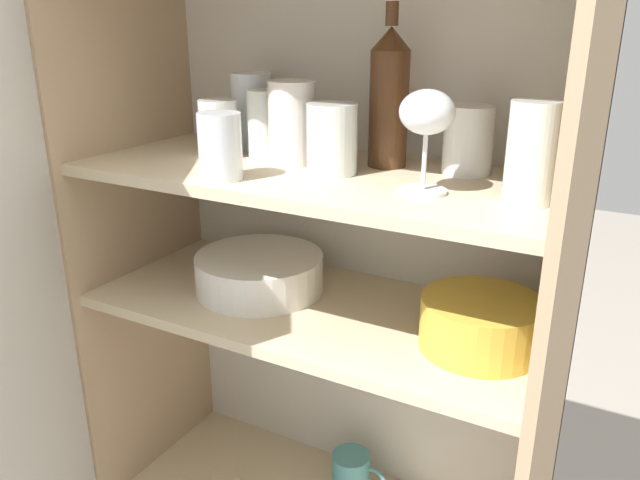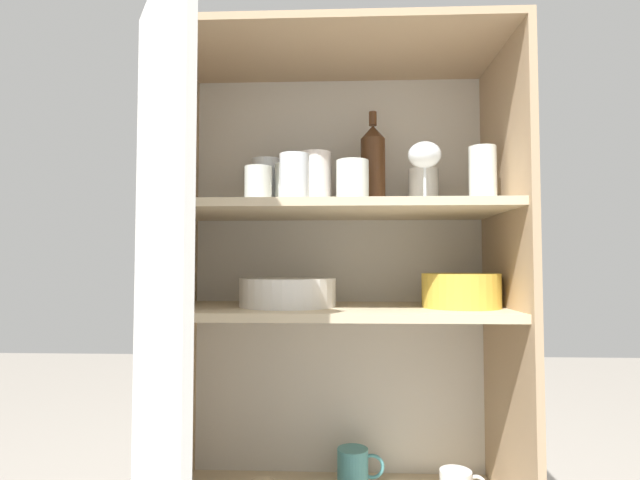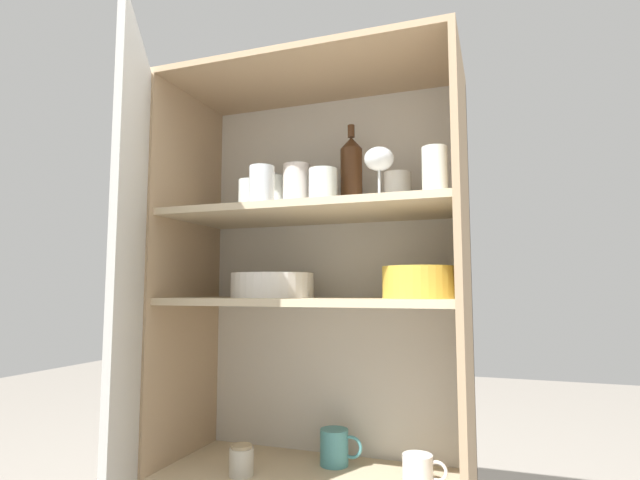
# 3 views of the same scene
# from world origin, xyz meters

# --- Properties ---
(cupboard_back_panel) EXTENTS (0.86, 0.02, 1.46)m
(cupboard_back_panel) POSITION_xyz_m (0.00, 0.37, 0.73)
(cupboard_back_panel) COLOR silver
(cupboard_back_panel) RESTS_ON ground_plane
(cupboard_side_left) EXTENTS (0.02, 0.40, 1.46)m
(cupboard_side_left) POSITION_xyz_m (-0.42, 0.18, 0.73)
(cupboard_side_left) COLOR tan
(cupboard_side_left) RESTS_ON ground_plane
(cupboard_side_right) EXTENTS (0.02, 0.40, 1.46)m
(cupboard_side_right) POSITION_xyz_m (0.42, 0.18, 0.73)
(cupboard_side_right) COLOR tan
(cupboard_side_right) RESTS_ON ground_plane
(cupboard_top_panel) EXTENTS (0.86, 0.40, 0.02)m
(cupboard_top_panel) POSITION_xyz_m (0.00, 0.18, 1.47)
(cupboard_top_panel) COLOR tan
(cupboard_top_panel) RESTS_ON cupboard_side_left
(shelf_board_middle) EXTENTS (0.82, 0.36, 0.02)m
(shelf_board_middle) POSITION_xyz_m (0.00, 0.18, 0.80)
(shelf_board_middle) COLOR beige
(shelf_board_upper) EXTENTS (0.82, 0.36, 0.02)m
(shelf_board_upper) POSITION_xyz_m (0.00, 0.18, 1.06)
(shelf_board_upper) COLOR beige
(cupboard_door) EXTENTS (0.24, 0.37, 1.46)m
(cupboard_door) POSITION_xyz_m (-0.32, -0.20, 0.73)
(cupboard_door) COLOR silver
(cupboard_door) RESTS_ON ground_plane
(tumbler_glass_0) EXTENTS (0.07, 0.07, 0.14)m
(tumbler_glass_0) POSITION_xyz_m (0.36, 0.15, 1.14)
(tumbler_glass_0) COLOR white
(tumbler_glass_0) RESTS_ON shelf_board_upper
(tumbler_glass_1) EXTENTS (0.08, 0.08, 0.11)m
(tumbler_glass_1) POSITION_xyz_m (0.23, 0.28, 1.13)
(tumbler_glass_1) COLOR white
(tumbler_glass_1) RESTS_ON shelf_board_upper
(tumbler_glass_2) EXTENTS (0.07, 0.07, 0.10)m
(tumbler_glass_2) POSITION_xyz_m (-0.20, 0.19, 1.12)
(tumbler_glass_2) COLOR white
(tumbler_glass_2) RESTS_ON shelf_board_upper
(tumbler_glass_3) EXTENTS (0.08, 0.08, 0.11)m
(tumbler_glass_3) POSITION_xyz_m (0.04, 0.17, 1.13)
(tumbler_glass_3) COLOR white
(tumbler_glass_3) RESTS_ON shelf_board_upper
(tumbler_glass_4) EXTENTS (0.08, 0.08, 0.14)m
(tumbler_glass_4) POSITION_xyz_m (-0.20, 0.29, 1.14)
(tumbler_glass_4) COLOR white
(tumbler_glass_4) RESTS_ON shelf_board_upper
(tumbler_glass_5) EXTENTS (0.08, 0.08, 0.14)m
(tumbler_glass_5) POSITION_xyz_m (-0.06, 0.20, 1.14)
(tumbler_glass_5) COLOR silver
(tumbler_glass_5) RESTS_ON shelf_board_upper
(tumbler_glass_6) EXTENTS (0.06, 0.06, 0.12)m
(tumbler_glass_6) POSITION_xyz_m (-0.14, 0.24, 1.13)
(tumbler_glass_6) COLOR white
(tumbler_glass_6) RESTS_ON shelf_board_upper
(tumbler_glass_7) EXTENTS (0.07, 0.07, 0.11)m
(tumbler_glass_7) POSITION_xyz_m (-0.10, 0.05, 1.12)
(tumbler_glass_7) COLOR white
(tumbler_glass_7) RESTS_ON shelf_board_upper
(wine_glass_0) EXTENTS (0.08, 0.08, 0.15)m
(wine_glass_0) POSITION_xyz_m (0.21, 0.13, 1.18)
(wine_glass_0) COLOR white
(wine_glass_0) RESTS_ON shelf_board_upper
(wine_bottle) EXTENTS (0.07, 0.07, 0.27)m
(wine_bottle) POSITION_xyz_m (0.10, 0.27, 1.19)
(wine_bottle) COLOR #4C2D19
(wine_bottle) RESTS_ON shelf_board_upper
(plate_stack_white) EXTENTS (0.25, 0.25, 0.07)m
(plate_stack_white) POSITION_xyz_m (-0.13, 0.19, 0.85)
(plate_stack_white) COLOR white
(plate_stack_white) RESTS_ON shelf_board_middle
(mixing_bowl_large) EXTENTS (0.19, 0.19, 0.08)m
(mixing_bowl_large) POSITION_xyz_m (0.31, 0.17, 0.86)
(mixing_bowl_large) COLOR gold
(mixing_bowl_large) RESTS_ON shelf_board_middle
(coffee_mug_primary) EXTENTS (0.13, 0.08, 0.10)m
(coffee_mug_primary) POSITION_xyz_m (0.04, 0.27, 0.38)
(coffee_mug_primary) COLOR teal
(coffee_mug_primary) RESTS_ON shelf_board_lower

